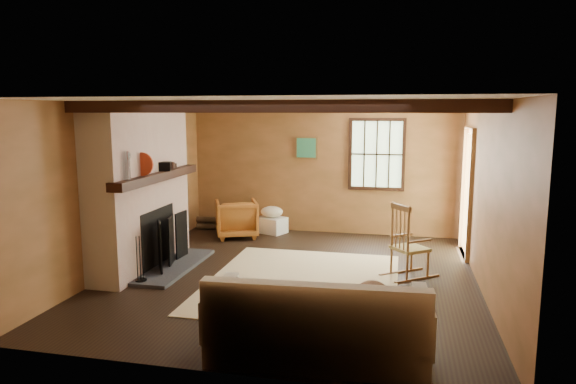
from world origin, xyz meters
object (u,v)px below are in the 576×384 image
(laundry_basket, at_px, (272,225))
(armchair, at_px, (237,219))
(sofa, at_px, (318,328))
(rocking_chair, at_px, (408,246))
(fireplace, at_px, (142,193))

(laundry_basket, height_order, armchair, armchair)
(sofa, bearing_deg, laundry_basket, 106.00)
(rocking_chair, distance_m, sofa, 2.75)
(sofa, height_order, armchair, sofa)
(rocking_chair, distance_m, laundry_basket, 3.27)
(fireplace, bearing_deg, armchair, 69.17)
(fireplace, xyz_separation_m, laundry_basket, (1.32, 2.46, -0.95))
(sofa, distance_m, laundry_basket, 5.01)
(rocking_chair, relative_size, laundry_basket, 2.08)
(laundry_basket, xyz_separation_m, armchair, (-0.55, -0.44, 0.19))
(rocking_chair, height_order, armchair, rocking_chair)
(laundry_basket, bearing_deg, armchair, -141.25)
(rocking_chair, bearing_deg, fireplace, 57.47)
(fireplace, height_order, laundry_basket, fireplace)
(sofa, bearing_deg, rocking_chair, 69.21)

